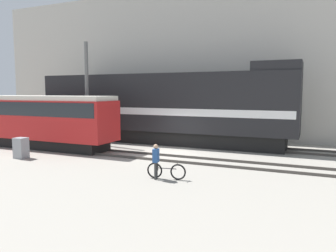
# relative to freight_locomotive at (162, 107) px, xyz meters

# --- Properties ---
(ground_plane) EXTENTS (120.00, 120.00, 0.00)m
(ground_plane) POSITION_rel_freight_locomotive_xyz_m (2.19, -3.62, -2.70)
(ground_plane) COLOR gray
(track_near) EXTENTS (60.00, 1.51, 0.14)m
(track_near) POSITION_rel_freight_locomotive_xyz_m (2.19, -5.36, -2.63)
(track_near) COLOR #47423D
(track_near) RESTS_ON ground
(track_far) EXTENTS (60.00, 1.51, 0.14)m
(track_far) POSITION_rel_freight_locomotive_xyz_m (2.19, 0.00, -2.63)
(track_far) COLOR #47423D
(track_far) RESTS_ON ground
(building_backdrop) EXTENTS (42.93, 6.00, 12.52)m
(building_backdrop) POSITION_rel_freight_locomotive_xyz_m (2.19, 6.73, 3.56)
(building_backdrop) COLOR #B7B2A8
(building_backdrop) RESTS_ON ground
(freight_locomotive) EXTENTS (19.68, 3.04, 5.76)m
(freight_locomotive) POSITION_rel_freight_locomotive_xyz_m (0.00, 0.00, 0.00)
(freight_locomotive) COLOR black
(freight_locomotive) RESTS_ON ground
(streetcar) EXTENTS (10.36, 2.54, 3.59)m
(streetcar) POSITION_rel_freight_locomotive_xyz_m (-6.26, -5.36, -0.65)
(streetcar) COLOR black
(streetcar) RESTS_ON ground
(bicycle) EXTENTS (1.78, 0.46, 0.77)m
(bicycle) POSITION_rel_freight_locomotive_xyz_m (4.57, -9.33, -2.34)
(bicycle) COLOR black
(bicycle) RESTS_ON ground
(person) EXTENTS (0.27, 0.39, 1.57)m
(person) POSITION_rel_freight_locomotive_xyz_m (4.16, -9.54, -1.75)
(person) COLOR #333333
(person) RESTS_ON ground
(utility_pole_left) EXTENTS (0.27, 0.27, 7.46)m
(utility_pole_left) POSITION_rel_freight_locomotive_xyz_m (-4.81, -2.68, 1.03)
(utility_pole_left) COLOR #595959
(utility_pole_left) RESTS_ON ground
(signal_box) EXTENTS (0.70, 0.60, 1.20)m
(signal_box) POSITION_rel_freight_locomotive_xyz_m (-5.06, -8.58, -2.10)
(signal_box) COLOR gray
(signal_box) RESTS_ON ground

